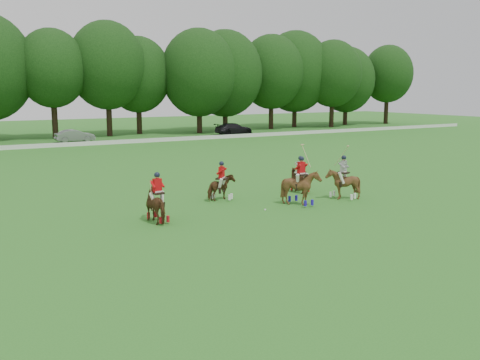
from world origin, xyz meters
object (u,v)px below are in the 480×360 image
polo_red_b (222,187)px  polo_ball (265,210)px  polo_stripe_b (343,183)px  polo_red_c (301,187)px  polo_red_a (158,204)px  car_mid (75,136)px  polo_stripe_a (300,180)px  car_right (234,129)px

polo_red_b → polo_ball: (0.64, -3.24, -0.68)m
polo_red_b → polo_stripe_b: bearing=-27.9°
polo_stripe_b → polo_ball: (-5.10, -0.20, -0.81)m
polo_red_b → polo_red_c: size_ratio=0.69×
polo_red_a → car_mid: bearing=81.6°
polo_stripe_a → polo_ball: size_ratio=23.25×
car_mid → polo_stripe_b: (4.69, -39.30, 0.16)m
polo_red_a → polo_stripe_a: bearing=13.9°
car_right → polo_stripe_b: 42.35m
polo_stripe_b → polo_ball: bearing=-177.8°
polo_red_a → polo_red_c: bearing=-2.6°
polo_red_c → polo_stripe_a: size_ratio=1.45×
polo_red_c → polo_red_b: bearing=133.9°
polo_ball → car_right: bearing=62.1°
car_right → car_mid: bearing=89.9°
polo_stripe_a → polo_ball: polo_stripe_a is taller
polo_red_c → polo_ball: (-2.29, -0.19, -0.88)m
polo_red_a → polo_stripe_b: (10.42, -0.34, 0.06)m
polo_red_a → polo_stripe_a: (9.61, 2.38, -0.06)m
car_mid → polo_red_a: bearing=169.4°
polo_red_b → polo_ball: size_ratio=23.19×
car_mid → polo_red_b: polo_red_b is taller
polo_red_b → polo_stripe_a: 4.93m
polo_red_a → polo_ball: (5.33, -0.54, -0.76)m
polo_ball → polo_red_b: bearing=101.2°
polo_red_c → polo_stripe_b: bearing=0.1°
car_mid → polo_red_a: polo_red_a is taller
car_mid → polo_red_c: bearing=-179.5°
car_right → polo_red_b: 42.17m
polo_red_c → polo_ball: 2.46m
car_right → polo_red_c: (-18.59, -39.30, 0.18)m
polo_ball → polo_red_a: bearing=174.2°
polo_stripe_b → polo_red_b: bearing=152.1°
polo_stripe_a → polo_stripe_b: (0.81, -2.72, 0.12)m
polo_stripe_a → polo_ball: bearing=-145.8°
polo_ball → polo_stripe_b: bearing=2.2°
car_mid → car_right: size_ratio=0.84×
polo_stripe_a → polo_red_a: bearing=-166.1°
car_mid → polo_red_b: size_ratio=2.04×
car_mid → polo_stripe_b: size_ratio=1.47×
car_mid → polo_red_a: size_ratio=1.90×
polo_red_c → polo_stripe_b: size_ratio=1.04×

